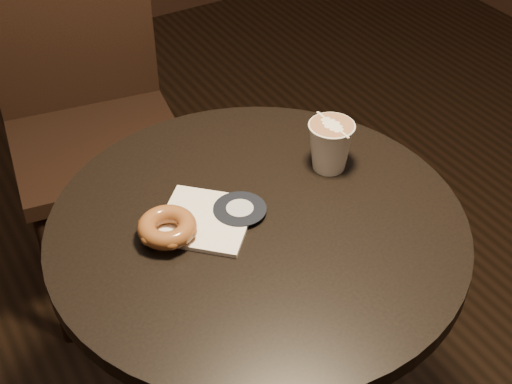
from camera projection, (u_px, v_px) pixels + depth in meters
cafe_table at (257, 302)px, 1.31m from camera, size 0.70×0.70×0.75m
chair at (84, 87)px, 1.81m from camera, size 0.48×0.48×1.06m
pastry_bag at (205, 220)px, 1.18m from camera, size 0.20×0.20×0.01m
doughnut at (167, 227)px, 1.13m from camera, size 0.10×0.10×0.03m
latte_cup at (330, 146)px, 1.26m from camera, size 0.08×0.08×0.09m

